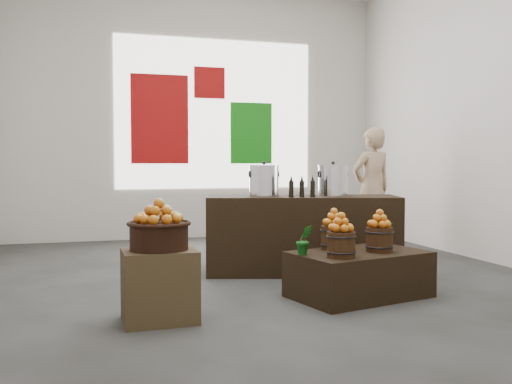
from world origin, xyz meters
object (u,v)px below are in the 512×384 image
object	(u,v)px
stock_pot_left	(264,181)
crate	(160,286)
wicker_basket	(159,237)
stock_pot_center	(333,181)
display_table	(359,274)
counter	(302,235)
shopper	(372,189)

from	to	relation	value
stock_pot_left	crate	bearing A→B (deg)	-129.70
wicker_basket	stock_pot_center	xyz separation A→B (m)	(2.06, 1.40, 0.36)
wicker_basket	display_table	distance (m)	1.91
crate	stock_pot_center	bearing A→B (deg)	34.21
counter	crate	bearing A→B (deg)	-123.79
display_table	counter	xyz separation A→B (m)	(-0.09, 1.20, 0.22)
counter	shopper	distance (m)	2.08
crate	stock_pot_left	xyz separation A→B (m)	(1.33, 1.60, 0.73)
wicker_basket	stock_pot_left	world-z (taller)	stock_pot_left
crate	stock_pot_center	distance (m)	2.60
display_table	shopper	bearing A→B (deg)	46.43
wicker_basket	stock_pot_left	distance (m)	2.12
crate	counter	world-z (taller)	counter
stock_pot_center	stock_pot_left	bearing A→B (deg)	164.34
counter	stock_pot_center	bearing A→B (deg)	-0.00
stock_pot_left	stock_pot_center	xyz separation A→B (m)	(0.73, -0.20, 0.00)
wicker_basket	stock_pot_center	bearing A→B (deg)	34.21
wicker_basket	display_table	xyz separation A→B (m)	(1.83, 0.29, -0.45)
stock_pot_left	shopper	distance (m)	2.31
crate	stock_pot_left	distance (m)	2.21
counter	stock_pot_center	xyz separation A→B (m)	(0.32, -0.09, 0.59)
shopper	stock_pot_center	bearing A→B (deg)	39.40
wicker_basket	shopper	world-z (taller)	shopper
counter	stock_pot_left	distance (m)	0.72
wicker_basket	stock_pot_left	xyz separation A→B (m)	(1.33, 1.60, 0.36)
wicker_basket	counter	xyz separation A→B (m)	(1.74, 1.49, -0.23)
crate	display_table	distance (m)	1.85
counter	stock_pot_center	size ratio (longest dim) A/B	6.47
wicker_basket	shopper	distance (m)	4.34
crate	stock_pot_left	size ratio (longest dim) A/B	1.72
stock_pot_left	stock_pot_center	bearing A→B (deg)	-15.66
crate	display_table	world-z (taller)	crate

